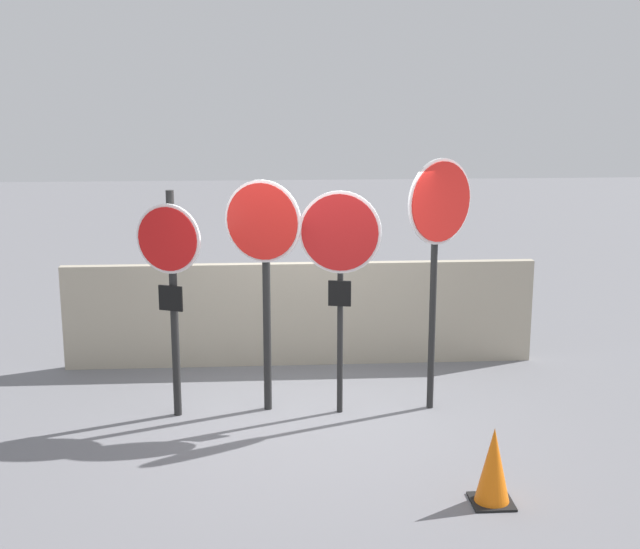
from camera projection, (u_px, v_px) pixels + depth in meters
ground_plane at (308, 416)px, 9.11m from camera, size 40.00×40.00×0.00m
fence_back at (300, 314)px, 10.60m from camera, size 5.58×0.12×1.24m
stop_sign_0 at (170, 268)px, 8.76m from camera, size 0.65×0.29×2.32m
stop_sign_1 at (264, 248)px, 8.88m from camera, size 0.76×0.38×2.41m
stop_sign_2 at (340, 251)px, 8.79m from camera, size 0.81×0.20×2.31m
stop_sign_3 at (439, 227)px, 8.87m from camera, size 0.72×0.51×2.62m
traffic_cone_0 at (493, 466)px, 7.21m from camera, size 0.34×0.34×0.66m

